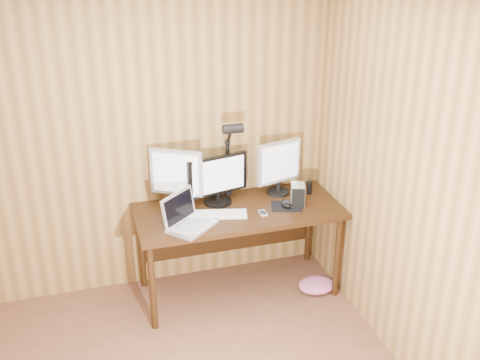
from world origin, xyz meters
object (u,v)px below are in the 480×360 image
monitor_center (218,179)px  laptop (186,219)px  speaker (309,187)px  mouse (286,204)px  desk_lamp (230,148)px  keyboard (217,214)px  phone (263,213)px  hard_drive (298,195)px  desk (236,219)px  monitor_right (279,166)px  monitor_left (177,177)px

monitor_center → laptop: size_ratio=1.15×
laptop → speaker: laptop is taller
monitor_center → mouse: monitor_center is taller
laptop → desk_lamp: (0.44, 0.38, 0.37)m
desk_lamp → keyboard: bearing=-123.4°
phone → laptop: bearing=-175.5°
hard_drive → phone: 0.34m
desk → monitor_center: (-0.12, 0.08, 0.33)m
mouse → desk_lamp: size_ratio=0.17×
desk → keyboard: 0.26m
monitor_right → desk_lamp: desk_lamp is taller
mouse → desk_lamp: 0.62m
keyboard → phone: size_ratio=4.60×
phone → speaker: bearing=28.7°
speaker → desk: bearing=-176.5°
monitor_center → desk_lamp: desk_lamp is taller
desk → monitor_center: bearing=145.1°
monitor_right → desk_lamp: bearing=160.8°
monitor_center → monitor_left: bearing=161.9°
keyboard → speaker: bearing=25.2°
monitor_center → desk_lamp: bearing=14.8°
monitor_right → hard_drive: monitor_right is taller
desk → monitor_center: monitor_center is taller
desk_lamp → monitor_right: bearing=-2.9°
mouse → keyboard: bearing=-170.3°
speaker → desk_lamp: (-0.64, 0.11, 0.37)m
monitor_left → laptop: size_ratio=1.08×
desk → laptop: (-0.44, -0.23, 0.18)m
monitor_right → monitor_center: bearing=168.7°
hard_drive → phone: size_ratio=1.73×
desk → hard_drive: hard_drive is taller
laptop → keyboard: (0.26, 0.10, -0.05)m
monitor_right → phone: 0.47m
laptop → keyboard: bearing=-19.3°
keyboard → hard_drive: hard_drive is taller
keyboard → desk_lamp: size_ratio=0.69×
monitor_left → keyboard: (0.25, -0.24, -0.24)m
monitor_left → mouse: size_ratio=3.91×
monitor_center → hard_drive: bearing=-31.9°
speaker → desk_lamp: size_ratio=0.16×
phone → monitor_left: bearing=154.2°
monitor_right → phone: (-0.24, -0.33, -0.24)m
laptop → speaker: (1.09, 0.27, -0.01)m
monitor_center → laptop: (-0.32, -0.31, -0.14)m
keyboard → hard_drive: bearing=14.1°
keyboard → monitor_right: bearing=36.9°
monitor_center → monitor_right: 0.53m
desk → speaker: (0.65, 0.04, 0.18)m
keyboard → phone: 0.35m
monitor_center → phone: (0.28, -0.29, -0.20)m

